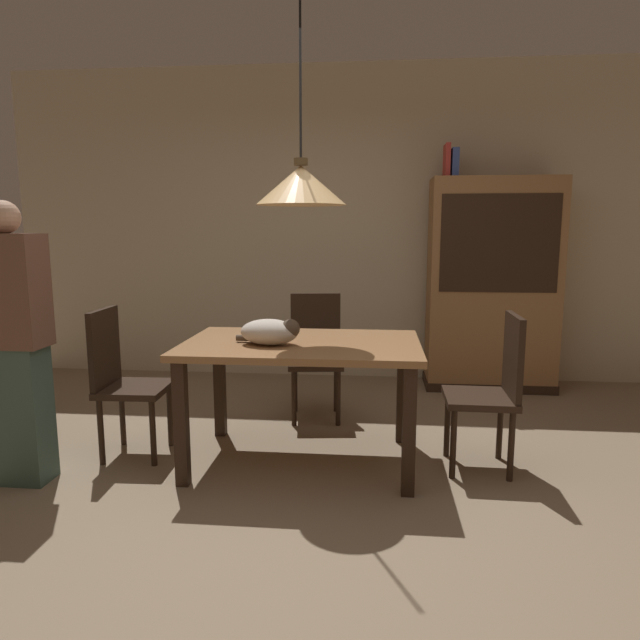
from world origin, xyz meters
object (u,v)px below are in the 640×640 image
chair_left_side (122,376)px  person_standing (14,345)px  book_blue_wide (454,163)px  chair_right_side (494,385)px  chair_far_back (316,350)px  pendant_lamp (301,185)px  dining_table (302,358)px  book_red_tall (447,161)px  hutch_bookcase (492,289)px  cat_sleeping (271,332)px

chair_left_side → person_standing: bearing=-134.2°
book_blue_wide → person_standing: book_blue_wide is taller
chair_right_side → chair_far_back: bearing=142.3°
pendant_lamp → dining_table: bearing=-76.0°
chair_far_back → chair_left_side: size_ratio=1.00×
book_red_tall → dining_table: bearing=-119.8°
dining_table → chair_right_side: (1.13, -0.00, -0.14)m
hutch_bookcase → book_red_tall: bearing=179.8°
chair_left_side → book_red_tall: book_red_tall is taller
chair_right_side → pendant_lamp: 1.61m
chair_left_side → person_standing: person_standing is taller
book_blue_wide → book_red_tall: bearing=180.0°
dining_table → book_red_tall: (1.03, 1.80, 1.34)m
chair_far_back → book_blue_wide: (1.10, 0.92, 1.46)m
chair_left_side → person_standing: size_ratio=0.59×
chair_left_side → hutch_bookcase: 3.17m
chair_far_back → chair_left_side: (-1.12, -0.88, 0.00)m
hutch_bookcase → book_blue_wide: size_ratio=7.71×
chair_right_side → book_red_tall: bearing=93.2°
pendant_lamp → chair_far_back: bearing=90.6°
chair_right_side → cat_sleeping: bearing=-175.3°
book_red_tall → chair_left_side: bearing=-140.2°
book_red_tall → person_standing: bearing=-139.1°
dining_table → pendant_lamp: pendant_lamp is taller
book_blue_wide → chair_far_back: bearing=-140.1°
chair_left_side → book_blue_wide: (2.22, 1.80, 1.46)m
pendant_lamp → hutch_bookcase: 2.44m
chair_left_side → hutch_bookcase: size_ratio=0.50×
person_standing → dining_table: bearing=15.3°
dining_table → book_blue_wide: (1.09, 1.80, 1.32)m
chair_left_side → pendant_lamp: bearing=0.2°
chair_far_back → person_standing: person_standing is taller
dining_table → cat_sleeping: bearing=-146.7°
dining_table → pendant_lamp: bearing=104.0°
cat_sleeping → book_red_tall: size_ratio=1.40×
pendant_lamp → book_red_tall: size_ratio=4.64×
chair_far_back → book_blue_wide: bearing=39.9°
chair_far_back → book_blue_wide: 2.04m
cat_sleeping → book_red_tall: bearing=57.9°
chair_far_back → hutch_bookcase: hutch_bookcase is taller
dining_table → person_standing: bearing=-164.7°
dining_table → book_red_tall: book_red_tall is taller
chair_left_side → person_standing: 0.64m
book_red_tall → chair_right_side: bearing=-86.8°
chair_far_back → book_red_tall: bearing=41.5°
chair_far_back → hutch_bookcase: 1.77m
dining_table → chair_far_back: 0.89m
chair_far_back → chair_right_side: (1.14, -0.88, 0.00)m
chair_right_side → book_blue_wide: (-0.04, 1.80, 1.46)m
dining_table → hutch_bookcase: size_ratio=0.76×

